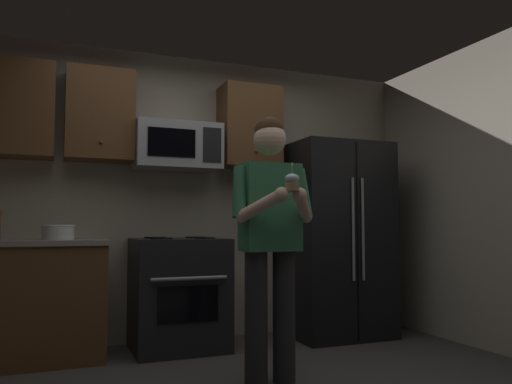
% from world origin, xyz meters
% --- Properties ---
extents(wall_back, '(4.40, 0.10, 2.60)m').
position_xyz_m(wall_back, '(0.00, 1.75, 1.30)').
color(wall_back, '#B7AD99').
rests_on(wall_back, ground).
extents(wall_right, '(0.10, 4.40, 2.60)m').
position_xyz_m(wall_right, '(2.25, 0.30, 1.30)').
color(wall_right, '#B7AD99').
rests_on(wall_right, ground).
extents(oven_range, '(0.76, 0.70, 0.93)m').
position_xyz_m(oven_range, '(-0.15, 1.36, 0.46)').
color(oven_range, black).
rests_on(oven_range, ground).
extents(microwave, '(0.74, 0.41, 0.40)m').
position_xyz_m(microwave, '(-0.15, 1.48, 1.72)').
color(microwave, '#9EA0A5').
extents(refrigerator, '(0.90, 0.75, 1.80)m').
position_xyz_m(refrigerator, '(1.35, 1.32, 0.90)').
color(refrigerator, black).
rests_on(refrigerator, ground).
extents(cabinet_row_upper, '(2.78, 0.36, 0.76)m').
position_xyz_m(cabinet_row_upper, '(-0.72, 1.53, 1.95)').
color(cabinet_row_upper, brown).
extents(counter_left, '(1.44, 0.66, 0.92)m').
position_xyz_m(counter_left, '(-1.45, 1.38, 0.46)').
color(counter_left, brown).
rests_on(counter_left, ground).
extents(bowl_large_white, '(0.25, 0.25, 0.11)m').
position_xyz_m(bowl_large_white, '(-1.11, 1.35, 0.98)').
color(bowl_large_white, white).
rests_on(bowl_large_white, counter_left).
extents(person, '(0.60, 0.48, 1.76)m').
position_xyz_m(person, '(0.20, 0.23, 1.00)').
color(person, '#262628').
rests_on(person, ground).
extents(cupcake, '(0.09, 0.09, 0.17)m').
position_xyz_m(cupcake, '(0.20, -0.10, 1.29)').
color(cupcake, '#A87F56').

